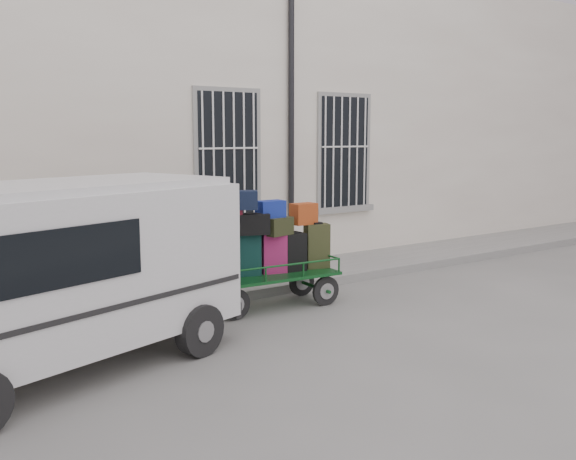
{
  "coord_description": "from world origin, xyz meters",
  "views": [
    {
      "loc": [
        -6.13,
        -7.09,
        2.6
      ],
      "look_at": [
        -0.47,
        1.0,
        1.13
      ],
      "focal_mm": 40.0,
      "sensor_mm": 36.0,
      "label": 1
    }
  ],
  "objects": [
    {
      "name": "van",
      "position": [
        -4.32,
        -0.08,
        1.2
      ],
      "size": [
        4.45,
        2.86,
        2.09
      ],
      "rotation": [
        0.0,
        0.0,
        0.3
      ],
      "color": "silver",
      "rests_on": "ground"
    },
    {
      "name": "ground",
      "position": [
        0.0,
        0.0,
        0.0
      ],
      "size": [
        80.0,
        80.0,
        0.0
      ],
      "primitive_type": "plane",
      "color": "slate",
      "rests_on": "ground"
    },
    {
      "name": "building",
      "position": [
        0.0,
        5.5,
        3.0
      ],
      "size": [
        24.0,
        5.15,
        6.0
      ],
      "color": "beige",
      "rests_on": "ground"
    },
    {
      "name": "luggage_cart",
      "position": [
        -0.95,
        0.85,
        0.9
      ],
      "size": [
        2.4,
        1.05,
        1.8
      ],
      "rotation": [
        0.0,
        0.0,
        -0.07
      ],
      "color": "black",
      "rests_on": "ground"
    },
    {
      "name": "sidewalk",
      "position": [
        0.0,
        2.2,
        0.07
      ],
      "size": [
        24.0,
        1.7,
        0.15
      ],
      "primitive_type": "cube",
      "color": "gray",
      "rests_on": "ground"
    }
  ]
}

